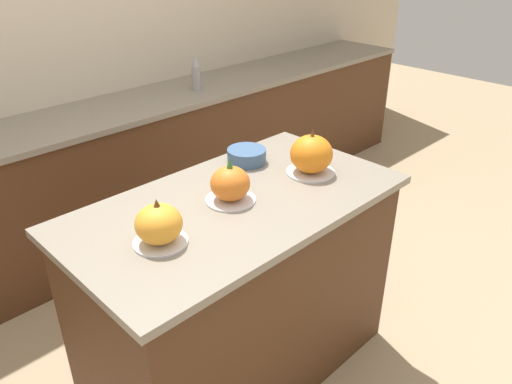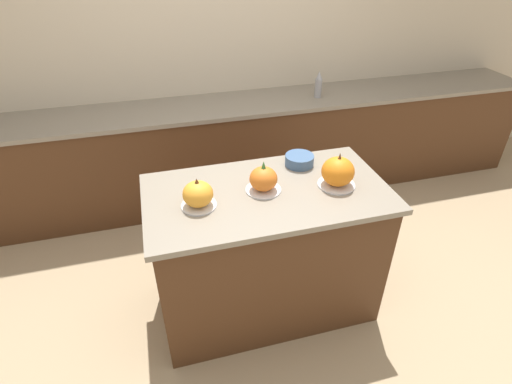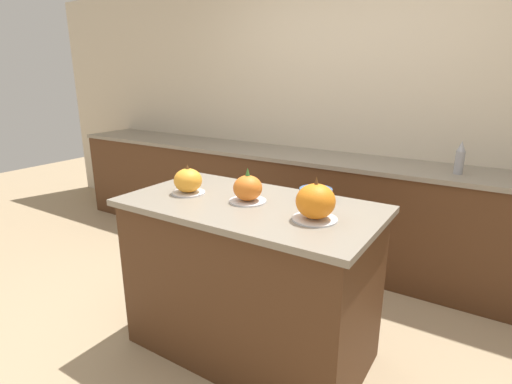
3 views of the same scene
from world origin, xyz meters
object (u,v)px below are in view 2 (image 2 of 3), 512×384
at_px(pumpkin_cake_left, 198,195).
at_px(mixing_bowl, 299,160).
at_px(pumpkin_cake_center, 263,180).
at_px(pumpkin_cake_right, 338,172).
at_px(bottle_tall, 318,85).

distance_m(pumpkin_cake_left, mixing_bowl, 0.75).
xyz_separation_m(pumpkin_cake_center, mixing_bowl, (0.31, 0.23, -0.04)).
relative_size(pumpkin_cake_right, mixing_bowl, 1.21).
bearing_deg(mixing_bowl, pumpkin_cake_right, -66.15).
bearing_deg(pumpkin_cake_right, mixing_bowl, 113.85).
xyz_separation_m(pumpkin_cake_left, pumpkin_cake_right, (0.82, -0.00, 0.02)).
distance_m(bottle_tall, mixing_bowl, 1.27).
bearing_deg(pumpkin_cake_center, mixing_bowl, 36.45).
height_order(pumpkin_cake_left, pumpkin_cake_right, pumpkin_cake_right).
relative_size(pumpkin_cake_left, bottle_tall, 0.84).
bearing_deg(pumpkin_cake_center, pumpkin_cake_right, -8.07).
bearing_deg(mixing_bowl, pumpkin_cake_left, -157.71).
bearing_deg(pumpkin_cake_center, pumpkin_cake_left, -171.55).
xyz_separation_m(pumpkin_cake_right, bottle_tall, (0.47, 1.41, 0.02)).
bearing_deg(pumpkin_cake_left, mixing_bowl, 22.29).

